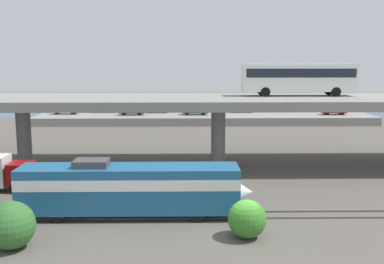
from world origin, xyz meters
TOP-DOWN VIEW (x-y plane):
  - ground_plane at (0.00, 0.00)m, footprint 260.00×260.00m
  - rail_strip_near at (0.00, 3.29)m, footprint 110.00×0.12m
  - rail_strip_far at (0.00, 4.71)m, footprint 110.00×0.12m
  - train_locomotive at (-6.71, 4.00)m, footprint 16.63×3.04m
  - highway_overpass at (0.00, 20.00)m, footprint 96.00×12.00m
  - transit_bus_on_overpass at (8.67, 21.46)m, footprint 12.00×2.68m
  - pier_parking_lot at (0.00, 55.00)m, footprint 59.64×12.43m
  - parked_car_0 at (-18.36, 57.57)m, footprint 4.60×1.87m
  - parked_car_1 at (-25.14, 55.28)m, footprint 4.66×1.88m
  - parked_car_2 at (-12.84, 53.68)m, footprint 4.44×1.91m
  - parked_car_3 at (-8.56, 57.25)m, footprint 4.19×2.00m
  - parked_car_4 at (-1.75, 53.81)m, footprint 4.64×1.98m
  - parked_car_5 at (7.07, 57.36)m, footprint 4.13×1.83m
  - parked_car_6 at (23.14, 53.59)m, footprint 4.36×1.86m
  - harbor_water at (0.00, 78.00)m, footprint 140.00×36.00m
  - shrub_left at (-13.87, -1.62)m, footprint 2.89×2.89m
  - shrub_right at (0.39, -0.14)m, footprint 2.45×2.45m

SIDE VIEW (x-z plane):
  - ground_plane at x=0.00m, z-range 0.00..0.00m
  - harbor_water at x=0.00m, z-range 0.00..0.01m
  - rail_strip_near at x=0.00m, z-range 0.00..0.12m
  - rail_strip_far at x=0.00m, z-range 0.00..0.12m
  - pier_parking_lot at x=0.00m, z-range 0.00..1.39m
  - shrub_right at x=0.39m, z-range 0.00..2.45m
  - shrub_left at x=-13.87m, z-range 0.00..2.89m
  - parked_car_5 at x=7.07m, z-range 1.41..2.91m
  - parked_car_6 at x=23.14m, z-range 1.41..2.91m
  - parked_car_3 at x=-8.56m, z-range 1.41..2.91m
  - parked_car_2 at x=-12.84m, z-range 1.41..2.91m
  - parked_car_0 at x=-18.36m, z-range 1.41..2.91m
  - parked_car_1 at x=-25.14m, z-range 1.41..2.91m
  - parked_car_4 at x=-1.75m, z-range 1.41..2.91m
  - train_locomotive at x=-6.71m, z-range 0.10..4.28m
  - highway_overpass at x=0.00m, z-range 2.95..10.24m
  - transit_bus_on_overpass at x=8.67m, z-range 7.65..11.05m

